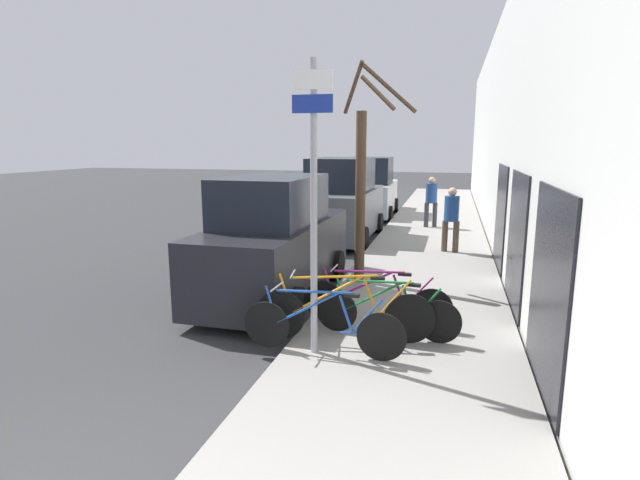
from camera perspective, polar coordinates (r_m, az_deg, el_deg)
The scene contains 14 objects.
ground_plane at distance 13.87m, azimuth 1.44°, elevation -1.21°, with size 80.00×80.00×0.00m, color #333335.
sidewalk_curb at distance 16.26m, azimuth 12.72°, elevation 0.59°, with size 3.20×32.00×0.15m.
building_facade at distance 15.97m, azimuth 19.60°, elevation 11.43°, with size 0.23×32.00×6.50m.
signpost at distance 6.38m, azimuth -0.74°, elevation 4.84°, with size 0.52×0.11×3.80m.
bicycle_0 at distance 6.73m, azimuth 0.26°, elevation -9.85°, with size 2.24×0.44×0.90m.
bicycle_1 at distance 7.13m, azimuth 2.80°, elevation -8.32°, with size 2.52×0.59×0.99m.
bicycle_2 at distance 7.36m, azimuth 7.61°, elevation -8.20°, with size 2.12×0.44×0.86m.
bicycle_3 at distance 7.83m, azimuth 6.46°, elevation -6.92°, with size 2.33×0.44×0.88m.
parked_car_0 at distance 9.57m, azimuth -5.15°, elevation -0.33°, with size 1.98×4.69×2.33m.
parked_car_1 at distance 15.36m, azimuth 2.55°, elevation 4.23°, with size 2.10×4.61×2.50m.
parked_car_2 at distance 20.52m, azimuth 5.71°, elevation 5.70°, with size 2.18×4.47×2.39m.
pedestrian_near at distance 13.29m, azimuth 14.78°, elevation 2.78°, with size 0.43×0.37×1.67m.
pedestrian_far at distance 17.19m, azimuth 12.60°, elevation 4.68°, with size 0.43×0.37×1.69m.
street_tree at distance 9.98m, azimuth 4.85°, elevation 6.46°, with size 1.51×0.96×4.34m.
Camera 1 is at (3.13, -2.00, 2.92)m, focal length 28.00 mm.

